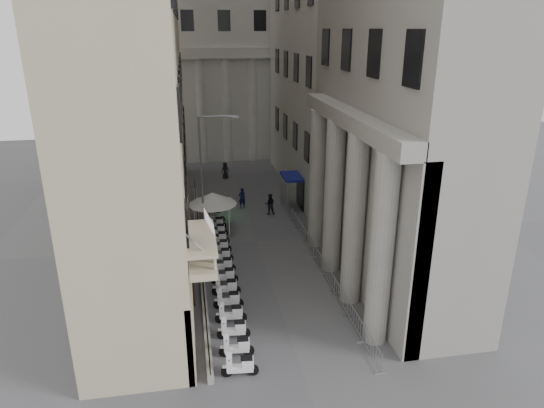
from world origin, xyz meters
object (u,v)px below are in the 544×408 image
(scooter_0, at_px, (241,376))
(security_tent, at_px, (210,198))
(street_lamp, at_px, (206,165))
(info_kiosk, at_px, (218,208))
(pedestrian_a, at_px, (242,198))
(pedestrian_b, at_px, (270,204))

(scooter_0, distance_m, security_tent, 18.22)
(scooter_0, xyz_separation_m, security_tent, (-0.31, 18.03, 2.58))
(street_lamp, bearing_deg, info_kiosk, 78.84)
(scooter_0, xyz_separation_m, street_lamp, (-0.52, 17.07, 5.58))
(info_kiosk, relative_size, pedestrian_a, 0.97)
(scooter_0, bearing_deg, info_kiosk, 3.69)
(street_lamp, bearing_deg, security_tent, 82.99)
(scooter_0, distance_m, street_lamp, 17.97)
(info_kiosk, height_order, pedestrian_a, pedestrian_a)
(scooter_0, xyz_separation_m, info_kiosk, (0.42, 20.20, 0.90))
(security_tent, height_order, pedestrian_b, security_tent)
(pedestrian_a, bearing_deg, security_tent, 38.95)
(scooter_0, relative_size, security_tent, 0.39)
(security_tent, bearing_deg, scooter_0, -89.02)
(scooter_0, height_order, pedestrian_b, pedestrian_b)
(scooter_0, xyz_separation_m, pedestrian_a, (2.69, 22.34, 0.92))
(security_tent, relative_size, pedestrian_a, 2.07)
(security_tent, height_order, street_lamp, street_lamp)
(info_kiosk, bearing_deg, street_lamp, -120.93)
(street_lamp, relative_size, info_kiosk, 5.19)
(street_lamp, distance_m, pedestrian_a, 7.73)
(street_lamp, distance_m, pedestrian_b, 7.82)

